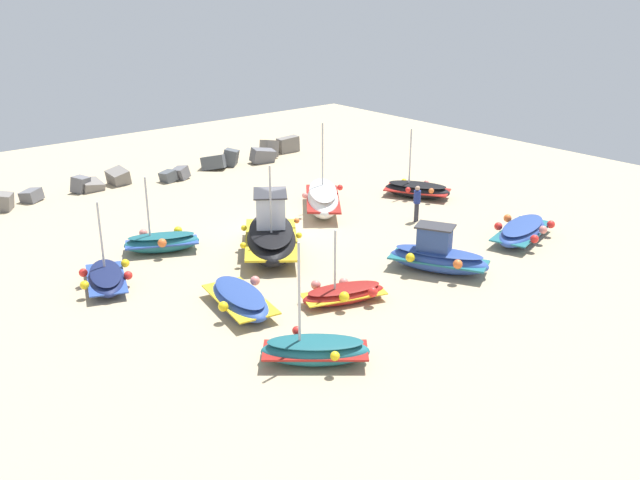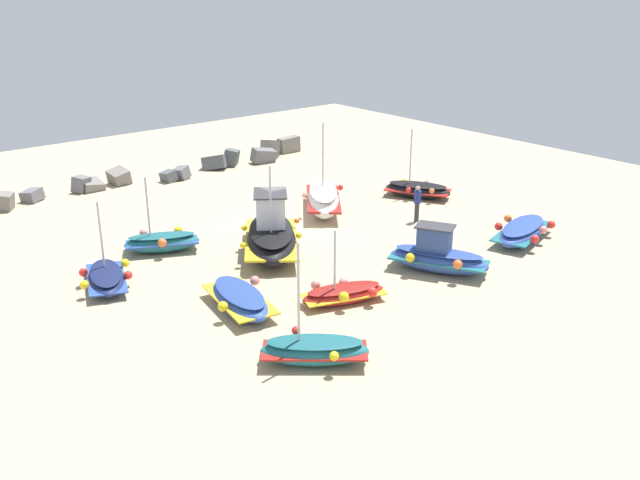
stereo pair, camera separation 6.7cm
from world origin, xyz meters
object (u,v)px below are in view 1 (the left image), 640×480
at_px(fishing_boat_0, 162,242).
at_px(fishing_boat_1, 344,293).
at_px(fishing_boat_6, 417,190).
at_px(fishing_boat_9, 522,231).
at_px(fishing_boat_8, 240,299).
at_px(fishing_boat_3, 438,256).
at_px(fishing_boat_2, 323,199).
at_px(fishing_boat_7, 271,235).
at_px(fishing_boat_4, 106,278).
at_px(person_walking, 417,201).
at_px(fishing_boat_5, 315,350).

xyz_separation_m(fishing_boat_0, fishing_boat_1, (2.55, -8.31, -0.09)).
height_order(fishing_boat_6, fishing_boat_9, fishing_boat_6).
bearing_deg(fishing_boat_6, fishing_boat_8, -99.72).
height_order(fishing_boat_0, fishing_boat_3, fishing_boat_0).
bearing_deg(fishing_boat_2, fishing_boat_7, -23.32).
bearing_deg(fishing_boat_3, fishing_boat_1, 59.11).
relative_size(fishing_boat_4, person_walking, 2.00).
relative_size(fishing_boat_1, fishing_boat_9, 0.77).
bearing_deg(fishing_boat_2, fishing_boat_3, 29.44).
bearing_deg(fishing_boat_6, fishing_boat_5, -86.18).
bearing_deg(fishing_boat_7, fishing_boat_4, 114.90).
xyz_separation_m(fishing_boat_3, person_walking, (3.64, 4.48, 0.37)).
height_order(fishing_boat_0, fishing_boat_2, fishing_boat_2).
height_order(fishing_boat_2, fishing_boat_4, fishing_boat_2).
height_order(fishing_boat_2, fishing_boat_7, fishing_boat_2).
relative_size(fishing_boat_3, fishing_boat_7, 0.77).
relative_size(fishing_boat_3, fishing_boat_9, 0.98).
relative_size(fishing_boat_1, fishing_boat_6, 0.90).
relative_size(fishing_boat_9, person_walking, 2.44).
relative_size(fishing_boat_4, fishing_boat_8, 0.93).
distance_m(fishing_boat_7, fishing_boat_9, 10.70).
xyz_separation_m(fishing_boat_2, fishing_boat_5, (-9.16, -10.57, -0.22)).
bearing_deg(fishing_boat_4, fishing_boat_5, 35.06).
bearing_deg(fishing_boat_4, fishing_boat_6, 110.91).
bearing_deg(fishing_boat_7, fishing_boat_0, 83.70).
relative_size(fishing_boat_2, fishing_boat_7, 0.86).
bearing_deg(fishing_boat_6, fishing_boat_0, -125.58).
relative_size(fishing_boat_5, person_walking, 2.23).
distance_m(fishing_boat_6, fishing_boat_8, 14.88).
bearing_deg(fishing_boat_4, fishing_boat_8, 49.92).
bearing_deg(fishing_boat_7, fishing_boat_5, -172.87).
bearing_deg(fishing_boat_1, fishing_boat_3, 15.06).
height_order(fishing_boat_3, fishing_boat_6, fishing_boat_6).
distance_m(fishing_boat_1, fishing_boat_7, 5.43).
bearing_deg(fishing_boat_3, person_walking, -66.88).
relative_size(fishing_boat_3, fishing_boat_8, 1.11).
xyz_separation_m(fishing_boat_0, fishing_boat_7, (3.37, -2.96, 0.36)).
xyz_separation_m(fishing_boat_2, fishing_boat_7, (-5.01, -2.73, 0.14)).
xyz_separation_m(fishing_boat_3, fishing_boat_7, (-3.74, 5.60, 0.18)).
bearing_deg(fishing_boat_7, fishing_boat_8, 167.22).
relative_size(fishing_boat_6, fishing_boat_7, 0.68).
relative_size(fishing_boat_4, fishing_boat_5, 0.90).
height_order(fishing_boat_4, fishing_boat_7, fishing_boat_7).
xyz_separation_m(fishing_boat_5, fishing_boat_8, (0.27, 4.33, -0.04)).
height_order(fishing_boat_3, person_walking, fishing_boat_3).
xyz_separation_m(fishing_boat_6, fishing_boat_8, (-14.04, -4.93, -0.03)).
xyz_separation_m(fishing_boat_2, fishing_boat_4, (-11.57, -1.56, -0.31)).
distance_m(fishing_boat_2, fishing_boat_8, 10.86).
relative_size(fishing_boat_1, fishing_boat_2, 0.71).
xyz_separation_m(fishing_boat_5, fishing_boat_6, (14.31, 9.26, -0.01)).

